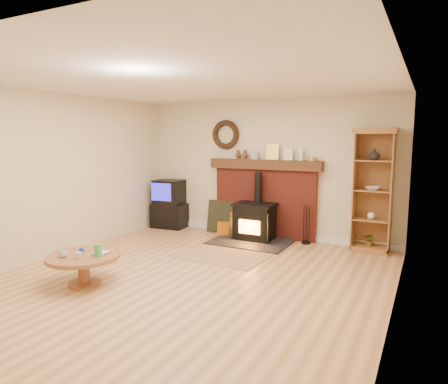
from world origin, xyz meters
The scene contains 11 objects.
ground centered at (0.00, 0.00, 0.00)m, with size 5.50×5.50×0.00m, color #AE7948.
room_shell centered at (-0.02, 0.09, 1.72)m, with size 5.02×5.52×2.61m.
chimney_breast centered at (0.00, 2.67, 0.80)m, with size 2.20×0.22×1.78m.
wood_stove centered at (-0.04, 2.27, 0.34)m, with size 1.40×1.00×1.26m.
area_rug centered at (-0.12, 1.15, 0.01)m, with size 1.42×0.97×0.01m, color brown.
tv_unit centered at (-2.07, 2.47, 0.48)m, with size 0.74×0.55×1.01m.
curio_cabinet centered at (1.96, 2.56, 1.03)m, with size 0.66×0.47×2.05m.
firelog_box centered at (-0.65, 2.40, 0.12)m, with size 0.40×0.25×0.25m, color orange.
leaning_painting centered at (-0.91, 2.55, 0.32)m, with size 0.54×0.03×0.65m, color black.
fire_tools centered at (0.87, 2.50, 0.13)m, with size 0.16×0.16×0.70m.
coffee_table centered at (-1.12, -0.80, 0.32)m, with size 0.93×0.93×0.56m.
Camera 1 is at (2.78, -4.37, 1.89)m, focal length 32.00 mm.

